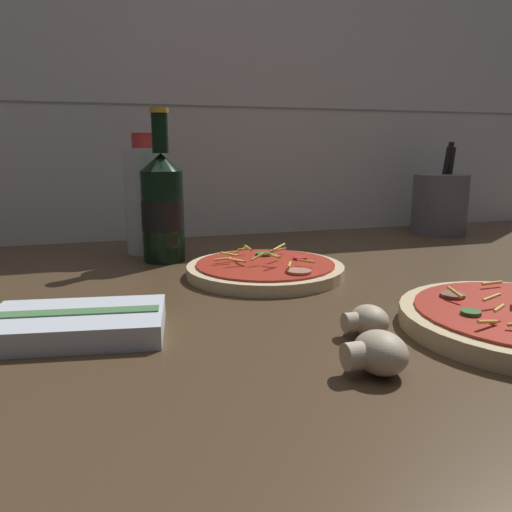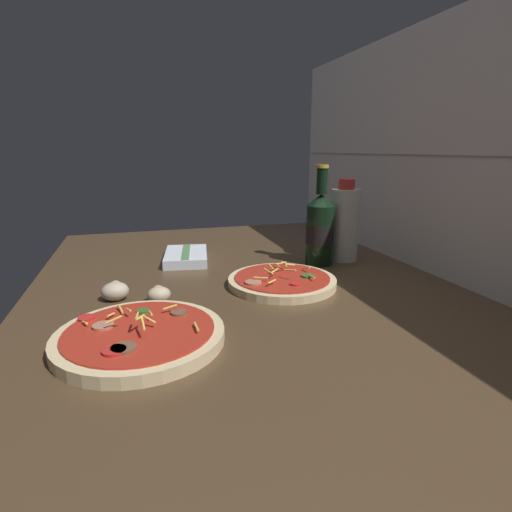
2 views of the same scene
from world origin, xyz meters
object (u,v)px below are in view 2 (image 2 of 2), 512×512
Objects in this scene: mushroom_left at (115,291)px; mushroom_right at (159,294)px; dish_towel at (186,256)px; beer_bottle at (320,228)px; pizza_far at (282,281)px; oil_bottle at (344,224)px; pizza_near at (140,336)px.

mushroom_left is 8.99cm from mushroom_right.
dish_towel is at bearing 145.51° from mushroom_left.
dish_towel is (-12.87, -32.65, -8.15)cm from beer_bottle.
dish_towel is (-24.72, 16.98, -0.63)cm from mushroom_left.
pizza_far is 4.28× the size of mushroom_left.
oil_bottle is 53.08cm from mushroom_right.
pizza_far reaches higher than mushroom_right.
oil_bottle reaches higher than mushroom_right.
pizza_far is at bearing -56.59° from oil_bottle.
pizza_far is 5.01× the size of mushroom_right.
beer_bottle is at bearing 110.53° from mushroom_right.
mushroom_right is at bearing -70.52° from oil_bottle.
beer_bottle reaches higher than pizza_far.
beer_bottle is at bearing 131.34° from pizza_far.
beer_bottle is at bearing 125.38° from pizza_near.
pizza_near is 4.69× the size of mushroom_left.
pizza_far reaches higher than dish_towel.
dish_towel is (-26.11, -17.60, 0.23)cm from pizza_far.
mushroom_left is at bearing -76.58° from beer_bottle.
beer_bottle reaches higher than oil_bottle.
dish_towel is at bearing -105.03° from oil_bottle.
pizza_near is at bearing -57.96° from pizza_far.
mushroom_left is 0.29× the size of dish_towel.
beer_bottle is (-13.24, 15.05, 8.37)cm from pizza_far.
oil_bottle reaches higher than pizza_near.
pizza_near is 56.15cm from beer_bottle.
mushroom_right is (-16.64, 3.85, 0.45)cm from pizza_near.
mushroom_left is (11.84, -49.63, -7.52)cm from beer_bottle.
pizza_near is 17.08cm from mushroom_right.
dish_towel is at bearing -146.01° from pizza_far.
mushroom_left is (-1.39, -34.59, 0.85)cm from pizza_far.
mushroom_left is at bearing -76.53° from oil_bottle.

